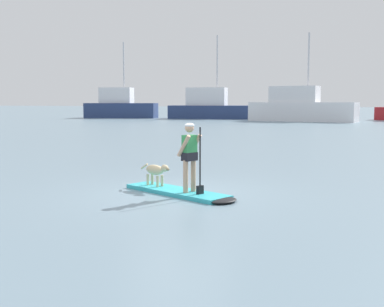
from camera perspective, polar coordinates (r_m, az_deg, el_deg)
ground_plane at (r=12.01m, az=-1.82°, el=-4.74°), size 400.00×400.00×0.00m
paddleboard at (r=11.85m, az=-1.07°, el=-4.65°), size 3.33×1.96×0.10m
person_paddler at (r=11.53m, az=-0.24°, el=0.10°), size 0.68×0.59×1.66m
dog at (r=12.49m, az=-4.25°, el=-2.03°), size 1.04×0.49×0.58m
moored_boat_port at (r=68.65m, az=-8.47°, el=5.51°), size 10.37×5.55×10.39m
moored_boat_center at (r=64.63m, az=2.25°, el=5.48°), size 11.93×4.91×10.89m
moored_boat_far_starboard at (r=57.21m, az=12.64°, el=5.28°), size 12.51×4.57×10.00m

